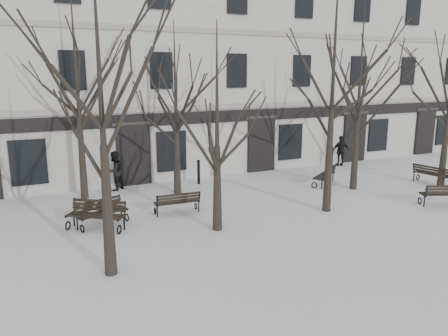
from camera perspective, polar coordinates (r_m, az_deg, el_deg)
ground at (r=15.85m, az=8.18°, el=-7.31°), size 100.00×100.00×0.00m
building at (r=26.70m, az=-7.25°, el=12.70°), size 40.40×10.20×11.40m
tree_0 at (r=11.27m, az=-15.95°, el=11.53°), size 5.85×5.85×8.36m
tree_1 at (r=14.29m, az=-0.92°, el=8.48°), size 4.85×4.85×6.93m
tree_2 at (r=16.86m, az=14.19°, el=13.48°), size 6.42×6.42×9.18m
tree_4 at (r=19.12m, az=-18.80°, el=12.37°), size 6.18×6.18×8.83m
tree_5 at (r=19.06m, az=-6.39°, el=10.35°), size 5.22×5.22×7.46m
tree_6 at (r=20.59m, az=17.37°, el=11.29°), size 5.73×5.73×8.18m
bench_0 at (r=16.08m, az=-15.74°, el=-5.50°), size 1.90×1.19×0.91m
bench_1 at (r=16.80m, az=-6.11°, el=-4.41°), size 1.76×0.72×0.87m
bench_2 at (r=19.81m, az=26.89°, el=-3.01°), size 1.95×1.33×0.94m
bench_3 at (r=15.68m, az=-16.32°, el=-5.80°), size 2.00×1.76×1.01m
bench_4 at (r=21.53m, az=13.12°, el=-0.88°), size 1.83×1.53×0.91m
bench_5 at (r=23.35m, az=25.63°, el=-0.72°), size 1.00×1.96×0.95m
bollard_a at (r=21.15m, az=-3.34°, el=-0.39°), size 0.16×0.16×1.21m
bollard_b at (r=25.82m, az=13.92°, el=1.55°), size 0.15×0.15×1.17m
pedestrian_b at (r=20.77m, az=-13.98°, el=-2.82°), size 1.12×1.10×1.82m
pedestrian_c at (r=26.35m, az=14.90°, el=0.31°), size 1.10×0.65×1.75m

